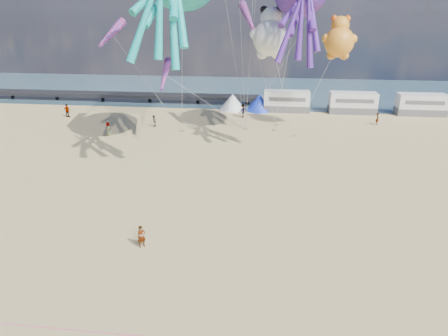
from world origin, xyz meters
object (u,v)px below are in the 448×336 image
at_px(tent_blue, 259,103).
at_px(sandbag_a, 182,131).
at_px(sandbag_c, 294,136).
at_px(beachgoer_1, 154,121).
at_px(standing_person, 142,237).
at_px(motorhome_0, 287,101).
at_px(beachgoer_2, 243,111).
at_px(beachgoer_5, 377,119).
at_px(motorhome_2, 421,105).
at_px(windsock_left, 112,33).
at_px(windsock_mid, 247,16).
at_px(motorhome_1, 353,103).
at_px(sandbag_d, 276,125).
at_px(tent_white, 233,102).
at_px(kite_teddy_orange, 339,42).
at_px(sandbag_b, 274,130).
at_px(sandbag_e, 245,129).
at_px(windsock_right, 165,75).
at_px(beachgoer_3, 67,111).
at_px(kite_panda, 270,38).
at_px(beachgoer_0, 108,129).

xyz_separation_m(tent_blue, sandbag_a, (-9.11, -12.25, -1.09)).
bearing_deg(sandbag_c, beachgoer_1, 173.04).
bearing_deg(standing_person, motorhome_0, 38.16).
bearing_deg(motorhome_0, beachgoer_2, -145.61).
distance_m(beachgoer_5, sandbag_a, 25.52).
relative_size(motorhome_2, windsock_left, 1.05).
distance_m(beachgoer_5, windsock_mid, 22.07).
relative_size(motorhome_1, beachgoer_5, 4.12).
height_order(sandbag_a, sandbag_d, same).
height_order(beachgoer_2, sandbag_a, beachgoer_2).
xyz_separation_m(motorhome_2, tent_white, (-27.00, 0.00, -0.30)).
xyz_separation_m(standing_person, beachgoer_1, (-6.91, 27.23, 0.00)).
xyz_separation_m(standing_person, kite_teddy_orange, (15.43, 27.70, 9.91)).
bearing_deg(tent_blue, sandbag_b, -78.56).
bearing_deg(motorhome_2, sandbag_e, -157.16).
distance_m(beachgoer_5, windsock_right, 28.07).
distance_m(motorhome_1, windsock_mid, 22.73).
relative_size(beachgoer_3, beachgoer_5, 1.17).
xyz_separation_m(motorhome_2, beachgoer_3, (-49.60, -6.95, -0.56)).
relative_size(beachgoer_2, kite_panda, 0.28).
xyz_separation_m(beachgoer_2, sandbag_d, (4.63, -3.92, -0.83)).
height_order(sandbag_a, sandbag_c, same).
relative_size(beachgoer_1, beachgoer_2, 0.80).
distance_m(standing_person, windsock_mid, 28.64).
distance_m(kite_panda, windsock_left, 17.58).
height_order(kite_teddy_orange, windsock_mid, windsock_mid).
relative_size(standing_person, sandbag_b, 3.00).
bearing_deg(windsock_left, tent_white, 53.88).
bearing_deg(beachgoer_0, windsock_right, 133.72).
bearing_deg(windsock_right, sandbag_c, 4.90).
relative_size(standing_person, sandbag_c, 3.00).
xyz_separation_m(motorhome_0, standing_person, (-10.29, -37.63, -0.75)).
distance_m(beachgoer_0, sandbag_d, 21.13).
xyz_separation_m(sandbag_b, kite_teddy_orange, (6.99, 0.70, 10.55)).
bearing_deg(kite_panda, kite_teddy_orange, 16.70).
relative_size(beachgoer_3, windsock_mid, 0.34).
bearing_deg(sandbag_b, kite_teddy_orange, 5.71).
xyz_separation_m(beachgoer_3, sandbag_a, (17.49, -5.30, -0.83)).
distance_m(standing_person, windsock_right, 24.22).
distance_m(tent_blue, sandbag_c, 13.41).
xyz_separation_m(tent_white, beachgoer_2, (1.85, -4.21, -0.26)).
bearing_deg(windsock_mid, sandbag_c, -18.23).
bearing_deg(motorhome_0, windsock_right, -134.19).
relative_size(tent_white, sandbag_b, 8.00).
bearing_deg(sandbag_e, beachgoer_5, 13.71).
height_order(tent_white, beachgoer_0, tent_white).
bearing_deg(windsock_mid, beachgoer_5, 3.39).
height_order(sandbag_b, kite_teddy_orange, kite_teddy_orange).
bearing_deg(sandbag_d, beachgoer_5, 8.68).
height_order(motorhome_2, kite_panda, kite_panda).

